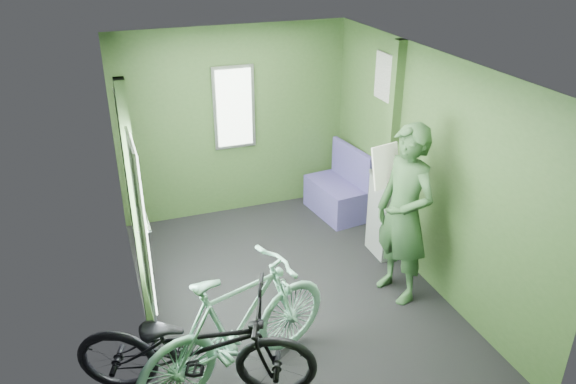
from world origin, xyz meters
name	(u,v)px	position (x,y,z in m)	size (l,w,h in m)	color
room	(286,161)	(-0.04, 0.04, 1.44)	(4.00, 4.02, 2.31)	black
bicycle_mint	(240,376)	(-0.76, -0.87, 0.00)	(0.50, 1.75, 1.05)	#7AB8A2
passenger	(404,215)	(1.01, -0.30, 0.88)	(0.55, 0.74, 1.76)	#284827
waste_box	(387,214)	(1.26, 0.42, 0.47)	(0.28, 0.39, 0.95)	slate
bench_seat	(337,195)	(1.14, 1.45, 0.26)	(0.56, 0.88, 0.87)	#2F2856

